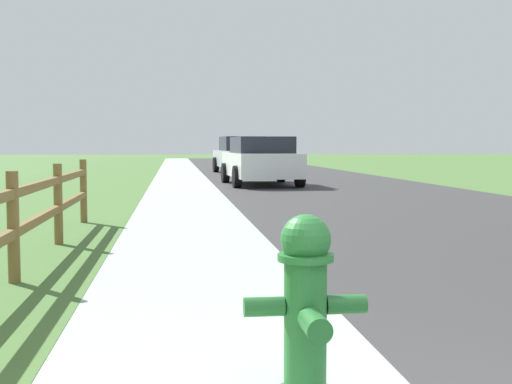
# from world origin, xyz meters

# --- Properties ---
(ground_plane) EXTENTS (120.00, 120.00, 0.00)m
(ground_plane) POSITION_xyz_m (0.00, 25.00, 0.00)
(ground_plane) COLOR #486F35
(road_asphalt) EXTENTS (7.00, 66.00, 0.01)m
(road_asphalt) POSITION_xyz_m (3.50, 27.00, 0.00)
(road_asphalt) COLOR #353535
(road_asphalt) RESTS_ON ground
(curb_concrete) EXTENTS (6.00, 66.00, 0.01)m
(curb_concrete) POSITION_xyz_m (-3.00, 27.00, 0.00)
(curb_concrete) COLOR #A1B4A3
(curb_concrete) RESTS_ON ground
(grass_verge) EXTENTS (5.00, 66.00, 0.00)m
(grass_verge) POSITION_xyz_m (-4.50, 27.00, 0.01)
(grass_verge) COLOR #486F35
(grass_verge) RESTS_ON ground
(fire_hydrant) EXTENTS (0.62, 0.50, 0.93)m
(fire_hydrant) POSITION_xyz_m (-0.59, 1.45, 0.49)
(fire_hydrant) COLOR #287233
(fire_hydrant) RESTS_ON ground
(rail_fence) EXTENTS (0.11, 9.70, 1.03)m
(rail_fence) POSITION_xyz_m (-2.70, 4.50, 0.60)
(rail_fence) COLOR brown
(rail_fence) RESTS_ON ground
(parked_suv_white) EXTENTS (2.27, 4.52, 1.51)m
(parked_suv_white) POSITION_xyz_m (1.47, 19.12, 0.78)
(parked_suv_white) COLOR white
(parked_suv_white) RESTS_ON ground
(parked_car_silver) EXTENTS (2.42, 4.99, 1.62)m
(parked_car_silver) POSITION_xyz_m (1.73, 27.60, 0.80)
(parked_car_silver) COLOR #B7BABF
(parked_car_silver) RESTS_ON ground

